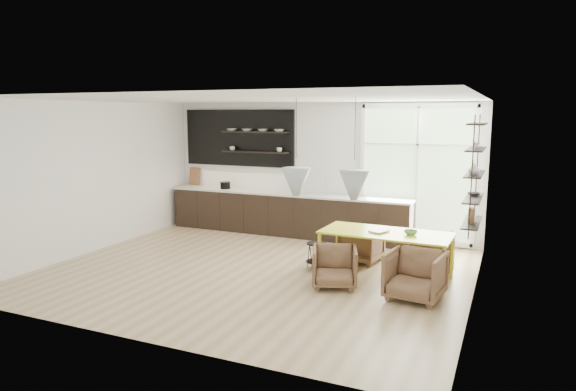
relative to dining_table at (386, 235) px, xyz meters
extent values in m
cube|color=tan|center=(-2.10, -0.54, -0.71)|extent=(7.00, 6.00, 0.01)
cube|color=white|center=(-2.10, 2.46, 0.74)|extent=(7.00, 0.02, 2.90)
cube|color=white|center=(-5.60, -0.54, 0.74)|extent=(0.02, 6.00, 2.90)
cube|color=white|center=(1.40, -0.54, 0.74)|extent=(0.02, 6.00, 2.90)
cube|color=silver|center=(-2.10, -0.54, 2.19)|extent=(7.00, 6.00, 0.01)
cube|color=#B2D1A5|center=(0.05, 2.43, 0.74)|extent=(2.20, 0.02, 2.70)
cube|color=white|center=(0.05, 2.40, 0.74)|extent=(2.30, 0.08, 2.80)
cone|color=#A8B0B6|center=(-1.15, -1.04, 0.94)|extent=(0.44, 0.44, 0.42)
cone|color=#A8B0B6|center=(-0.25, -1.04, 0.94)|extent=(0.44, 0.44, 0.42)
cylinder|color=black|center=(-1.15, -1.04, 1.75)|extent=(0.01, 0.01, 0.89)
cylinder|color=black|center=(-0.25, -1.04, 1.75)|extent=(0.01, 0.01, 0.89)
cube|color=black|center=(-2.70, 2.13, -0.26)|extent=(5.50, 0.65, 0.90)
cube|color=silver|center=(-2.70, 2.13, 0.21)|extent=(5.54, 0.69, 0.04)
cube|color=white|center=(-2.70, 2.45, 0.49)|extent=(5.50, 0.02, 0.55)
cube|color=black|center=(-4.05, 2.42, 1.39)|extent=(2.80, 0.06, 1.30)
cube|color=black|center=(-3.55, 2.28, 1.54)|extent=(1.60, 0.28, 0.03)
cube|color=black|center=(-3.55, 2.28, 1.09)|extent=(1.60, 0.28, 0.03)
cube|color=brown|center=(-5.25, 2.36, 0.44)|extent=(0.30, 0.10, 0.42)
cylinder|color=silver|center=(-1.80, 2.23, 0.41)|extent=(0.02, 0.02, 0.40)
imported|color=white|center=(-4.15, 2.28, 1.58)|extent=(0.22, 0.22, 0.05)
imported|color=white|center=(-3.75, 2.28, 1.58)|extent=(0.22, 0.22, 0.05)
imported|color=white|center=(-3.35, 2.28, 1.58)|extent=(0.22, 0.22, 0.05)
imported|color=white|center=(-2.95, 2.28, 1.58)|extent=(0.22, 0.22, 0.05)
imported|color=white|center=(-4.15, 2.28, 1.16)|extent=(0.12, 0.12, 0.10)
imported|color=white|center=(-2.95, 2.28, 1.16)|extent=(0.12, 0.12, 0.10)
cylinder|color=black|center=(-4.24, 2.09, 0.30)|extent=(0.23, 0.23, 0.14)
cube|color=black|center=(1.26, 0.06, 0.99)|extent=(0.02, 0.02, 1.90)
cube|color=black|center=(1.26, 1.26, 0.99)|extent=(0.02, 0.02, 1.90)
cube|color=black|center=(1.26, 0.66, 0.19)|extent=(0.26, 1.20, 0.02)
cube|color=black|center=(1.26, 0.66, 0.59)|extent=(0.26, 1.20, 0.02)
cube|color=black|center=(1.26, 0.66, 0.99)|extent=(0.26, 1.20, 0.02)
cube|color=black|center=(1.26, 0.66, 1.39)|extent=(0.26, 1.20, 0.03)
cube|color=black|center=(1.26, 0.66, 1.79)|extent=(0.26, 1.20, 0.03)
imported|color=white|center=(1.26, 0.41, 1.10)|extent=(0.18, 0.18, 0.19)
imported|color=#333338|center=(1.26, 0.86, 0.63)|extent=(0.22, 0.22, 0.05)
imported|color=white|center=(1.26, 0.76, 1.45)|extent=(0.10, 0.10, 0.09)
cube|color=brown|center=(1.26, 0.56, 0.33)|extent=(0.10, 0.18, 0.24)
cube|color=#CECE1E|center=(0.00, 0.00, 0.04)|extent=(2.12, 1.02, 0.03)
cube|color=#CECE1E|center=(-1.01, -0.38, -0.34)|extent=(0.05, 0.05, 0.73)
cube|color=#CECE1E|center=(-0.97, 0.46, -0.34)|extent=(0.05, 0.05, 0.73)
cube|color=#CECE1E|center=(0.97, -0.46, -0.34)|extent=(0.05, 0.05, 0.73)
cube|color=#CECE1E|center=(1.01, 0.38, -0.34)|extent=(0.05, 0.05, 0.73)
imported|color=brown|center=(-0.60, 0.72, -0.40)|extent=(0.75, 0.77, 0.62)
imported|color=brown|center=(0.63, 0.87, -0.39)|extent=(0.79, 0.80, 0.64)
imported|color=brown|center=(-0.62, -0.76, -0.39)|extent=(0.86, 0.87, 0.63)
imported|color=brown|center=(0.63, -0.82, -0.35)|extent=(0.85, 0.87, 0.72)
cylinder|color=black|center=(-1.20, 0.00, -0.26)|extent=(0.34, 0.34, 0.02)
cylinder|color=black|center=(-1.20, 0.00, -0.58)|extent=(0.36, 0.36, 0.02)
cylinder|color=black|center=(-1.05, -0.04, -0.48)|extent=(0.01, 0.01, 0.45)
cylinder|color=black|center=(-1.17, 0.15, -0.48)|extent=(0.01, 0.01, 0.45)
cylinder|color=black|center=(-1.36, 0.03, -0.48)|extent=(0.01, 0.01, 0.45)
cylinder|color=black|center=(-1.24, -0.16, -0.48)|extent=(0.01, 0.01, 0.45)
imported|color=white|center=(-0.22, 0.03, 0.07)|extent=(0.34, 0.38, 0.03)
imported|color=#598C51|center=(0.40, 0.00, 0.08)|extent=(0.22, 0.22, 0.07)
camera|label=1|loc=(1.80, -8.08, 1.96)|focal=32.00mm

